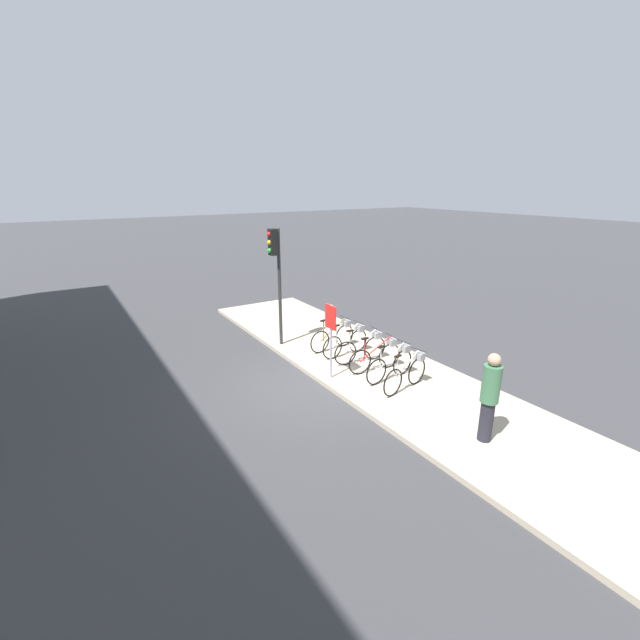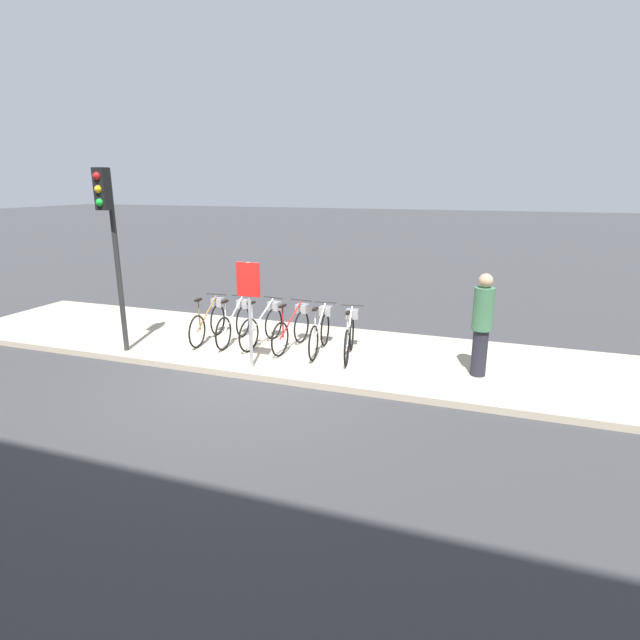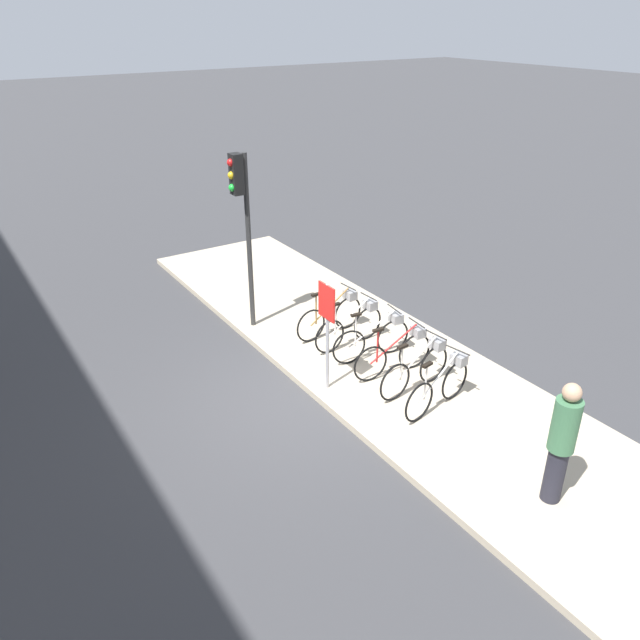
% 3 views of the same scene
% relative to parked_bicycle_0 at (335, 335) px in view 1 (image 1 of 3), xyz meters
% --- Properties ---
extents(ground_plane, '(120.00, 120.00, 0.00)m').
position_rel_parked_bicycle_0_xyz_m(ground_plane, '(1.55, -1.52, -0.56)').
color(ground_plane, '#38383A').
extents(sidewalk, '(14.98, 3.35, 0.12)m').
position_rel_parked_bicycle_0_xyz_m(sidewalk, '(1.55, 0.16, -0.50)').
color(sidewalk, '#B7A88E').
rests_on(sidewalk, ground_plane).
extents(parked_bicycle_0, '(0.46, 1.61, 0.99)m').
position_rel_parked_bicycle_0_xyz_m(parked_bicycle_0, '(0.00, 0.00, 0.00)').
color(parked_bicycle_0, black).
rests_on(parked_bicycle_0, sidewalk).
extents(parked_bicycle_1, '(0.46, 1.61, 0.99)m').
position_rel_parked_bicycle_0_xyz_m(parked_bicycle_1, '(0.59, 0.05, 0.00)').
color(parked_bicycle_1, black).
rests_on(parked_bicycle_1, sidewalk).
extents(parked_bicycle_2, '(0.46, 1.60, 0.99)m').
position_rel_parked_bicycle_0_xyz_m(parked_bicycle_2, '(1.22, 0.11, 0.00)').
color(parked_bicycle_2, black).
rests_on(parked_bicycle_2, sidewalk).
extents(parked_bicycle_3, '(0.46, 1.61, 0.99)m').
position_rel_parked_bicycle_0_xyz_m(parked_bicycle_3, '(1.88, 0.08, 0.00)').
color(parked_bicycle_3, black).
rests_on(parked_bicycle_3, sidewalk).
extents(parked_bicycle_4, '(0.46, 1.61, 0.99)m').
position_rel_parked_bicycle_0_xyz_m(parked_bicycle_4, '(2.48, 0.06, 0.00)').
color(parked_bicycle_4, black).
rests_on(parked_bicycle_4, sidewalk).
extents(parked_bicycle_5, '(0.47, 1.60, 0.99)m').
position_rel_parked_bicycle_0_xyz_m(parked_bicycle_5, '(3.10, -0.01, 0.00)').
color(parked_bicycle_5, black).
rests_on(parked_bicycle_5, sidewalk).
extents(pedestrian, '(0.34, 0.34, 1.80)m').
position_rel_parked_bicycle_0_xyz_m(pedestrian, '(5.50, -0.26, 0.52)').
color(pedestrian, '#23232D').
rests_on(pedestrian, sidewalk).
extents(traffic_light, '(0.24, 0.40, 3.52)m').
position_rel_parked_bicycle_0_xyz_m(traffic_light, '(-1.23, -1.28, 2.09)').
color(traffic_light, '#2D2D2D').
rests_on(traffic_light, sidewalk).
extents(sign_post, '(0.44, 0.07, 1.93)m').
position_rel_parked_bicycle_0_xyz_m(sign_post, '(1.59, -1.23, 0.88)').
color(sign_post, '#99999E').
rests_on(sign_post, sidewalk).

